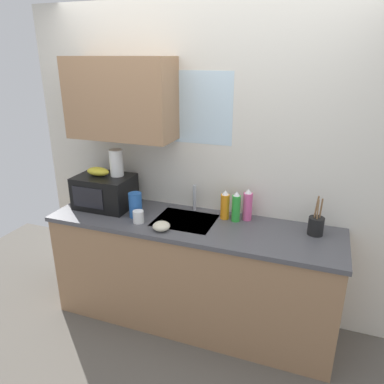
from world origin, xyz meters
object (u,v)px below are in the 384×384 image
object	(u,v)px
dish_soap_bottle_green	(236,207)
cereal_canister	(135,205)
microwave	(105,191)
paper_towel_roll	(116,163)
dish_soap_bottle_orange	(225,205)
banana_bunch	(98,171)
utensil_crock	(316,225)
small_bowl	(161,226)
dish_soap_bottle_pink	(248,205)
mug_white	(138,217)

from	to	relation	value
dish_soap_bottle_green	cereal_canister	size ratio (longest dim) A/B	1.22
microwave	cereal_canister	bearing A→B (deg)	-16.13
paper_towel_roll	dish_soap_bottle_green	bearing A→B (deg)	2.59
paper_towel_roll	dish_soap_bottle_orange	size ratio (longest dim) A/B	0.94
cereal_canister	dish_soap_bottle_orange	bearing A→B (deg)	17.46
banana_bunch	dish_soap_bottle_orange	world-z (taller)	banana_bunch
dish_soap_bottle_orange	utensil_crock	distance (m)	0.68
banana_bunch	microwave	bearing A→B (deg)	-1.80
microwave	small_bowl	bearing A→B (deg)	-21.49
cereal_canister	dish_soap_bottle_pink	bearing A→B (deg)	16.49
paper_towel_roll	utensil_crock	distance (m)	1.62
paper_towel_roll	small_bowl	xyz separation A→B (m)	(0.53, -0.30, -0.35)
paper_towel_roll	small_bowl	world-z (taller)	paper_towel_roll
dish_soap_bottle_pink	mug_white	world-z (taller)	dish_soap_bottle_pink
banana_bunch	dish_soap_bottle_pink	distance (m)	1.25
dish_soap_bottle_orange	dish_soap_bottle_green	world-z (taller)	dish_soap_bottle_green
cereal_canister	utensil_crock	xyz separation A→B (m)	(1.35, 0.17, -0.03)
cereal_canister	utensil_crock	world-z (taller)	utensil_crock
banana_bunch	dish_soap_bottle_green	size ratio (longest dim) A/B	0.82
microwave	banana_bunch	world-z (taller)	banana_bunch
microwave	mug_white	xyz separation A→B (m)	(0.41, -0.19, -0.09)
dish_soap_bottle_orange	utensil_crock	size ratio (longest dim) A/B	0.80
dish_soap_bottle_pink	cereal_canister	bearing A→B (deg)	-163.51
dish_soap_bottle_orange	microwave	bearing A→B (deg)	-173.65
banana_bunch	small_bowl	bearing A→B (deg)	-20.17
banana_bunch	dish_soap_bottle_orange	xyz separation A→B (m)	(1.06, 0.11, -0.19)
dish_soap_bottle_orange	mug_white	world-z (taller)	dish_soap_bottle_orange
dish_soap_bottle_orange	dish_soap_bottle_pink	world-z (taller)	dish_soap_bottle_pink
banana_bunch	small_bowl	size ratio (longest dim) A/B	1.54
microwave	paper_towel_roll	distance (m)	0.27
dish_soap_bottle_pink	mug_white	xyz separation A→B (m)	(-0.77, -0.34, -0.07)
mug_white	dish_soap_bottle_pink	bearing A→B (deg)	23.76
microwave	utensil_crock	xyz separation A→B (m)	(1.69, 0.07, -0.06)
paper_towel_roll	cereal_canister	size ratio (longest dim) A/B	1.10
dish_soap_bottle_green	dish_soap_bottle_pink	xyz separation A→B (m)	(0.08, 0.05, 0.01)
dish_soap_bottle_pink	cereal_canister	size ratio (longest dim) A/B	1.28
microwave	dish_soap_bottle_pink	bearing A→B (deg)	7.26
dish_soap_bottle_orange	cereal_canister	world-z (taller)	dish_soap_bottle_orange
mug_white	small_bowl	bearing A→B (deg)	-15.26
banana_bunch	dish_soap_bottle_orange	size ratio (longest dim) A/B	0.85
dish_soap_bottle_orange	mug_white	xyz separation A→B (m)	(-0.60, -0.30, -0.06)
dish_soap_bottle_orange	mug_white	size ratio (longest dim) A/B	2.46
paper_towel_roll	dish_soap_bottle_orange	world-z (taller)	paper_towel_roll
mug_white	utensil_crock	size ratio (longest dim) A/B	0.32
banana_bunch	dish_soap_bottle_pink	world-z (taller)	banana_bunch
cereal_canister	mug_white	bearing A→B (deg)	-51.85
mug_white	small_bowl	size ratio (longest dim) A/B	0.73
paper_towel_roll	mug_white	size ratio (longest dim) A/B	2.32
microwave	mug_white	size ratio (longest dim) A/B	4.84
microwave	banana_bunch	size ratio (longest dim) A/B	2.30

